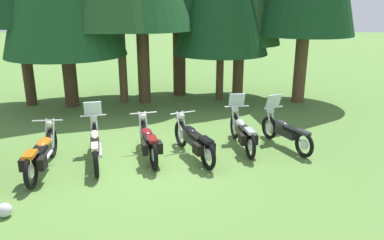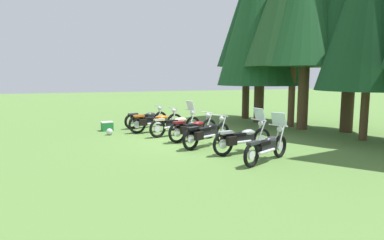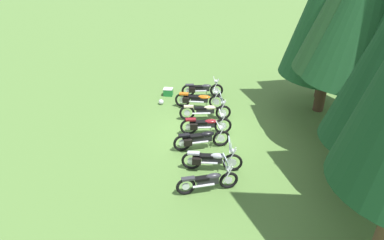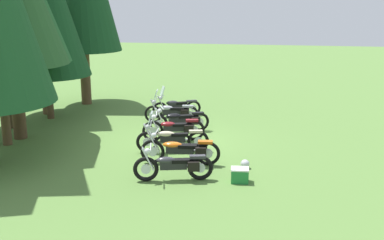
% 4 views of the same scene
% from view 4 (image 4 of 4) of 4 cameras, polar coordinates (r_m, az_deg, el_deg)
% --- Properties ---
extents(ground_plane, '(80.00, 80.00, 0.00)m').
position_cam_4_polar(ground_plane, '(16.52, -1.84, -2.60)').
color(ground_plane, '#547A38').
extents(motorcycle_0, '(0.88, 2.16, 1.01)m').
position_cam_4_polar(motorcycle_0, '(12.80, -2.13, -5.61)').
color(motorcycle_0, black).
rests_on(motorcycle_0, ground_plane).
extents(motorcycle_1, '(0.75, 2.44, 1.03)m').
position_cam_4_polar(motorcycle_1, '(14.05, -1.30, -3.66)').
color(motorcycle_1, black).
rests_on(motorcycle_1, ground_plane).
extents(motorcycle_2, '(0.83, 2.35, 1.37)m').
position_cam_4_polar(motorcycle_2, '(15.19, -2.54, -2.28)').
color(motorcycle_2, black).
rests_on(motorcycle_2, ground_plane).
extents(motorcycle_3, '(0.92, 2.17, 1.03)m').
position_cam_4_polar(motorcycle_3, '(16.43, -2.14, -1.01)').
color(motorcycle_3, black).
rests_on(motorcycle_3, ground_plane).
extents(motorcycle_4, '(1.13, 2.17, 1.02)m').
position_cam_4_polar(motorcycle_4, '(17.52, -1.45, -0.04)').
color(motorcycle_4, black).
rests_on(motorcycle_4, ground_plane).
extents(motorcycle_5, '(0.76, 2.21, 1.37)m').
position_cam_4_polar(motorcycle_5, '(18.88, -2.46, 1.04)').
color(motorcycle_5, black).
rests_on(motorcycle_5, ground_plane).
extents(motorcycle_6, '(1.02, 1.99, 1.34)m').
position_cam_4_polar(motorcycle_6, '(20.02, -1.99, 1.72)').
color(motorcycle_6, black).
rests_on(motorcycle_6, ground_plane).
extents(picnic_cooler, '(0.42, 0.52, 0.40)m').
position_cam_4_polar(picnic_cooler, '(12.84, 5.90, -6.76)').
color(picnic_cooler, '#1E7233').
rests_on(picnic_cooler, ground_plane).
extents(dropped_helmet, '(0.27, 0.27, 0.27)m').
position_cam_4_polar(dropped_helmet, '(13.90, 6.54, -5.40)').
color(dropped_helmet, silver).
rests_on(dropped_helmet, ground_plane).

